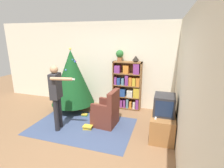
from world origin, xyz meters
TOP-DOWN VIEW (x-y plane):
  - ground_plane at (0.00, 0.00)m, footprint 14.00×14.00m
  - wall_back at (0.00, 2.26)m, footprint 8.00×0.10m
  - wall_right at (2.02, 0.00)m, footprint 0.10×8.00m
  - area_rug at (-0.20, 0.62)m, footprint 2.47×1.61m
  - bookshelf at (0.61, 2.06)m, footprint 0.85×0.27m
  - tv_stand at (1.70, 0.78)m, footprint 0.50×0.92m
  - television at (1.70, 0.78)m, footprint 0.43×0.50m
  - game_remote at (1.55, 0.50)m, footprint 0.04×0.12m
  - christmas_tree at (-0.94, 1.49)m, footprint 1.26×1.26m
  - armchair at (0.34, 0.88)m, footprint 0.61×0.60m
  - standing_person at (-0.69, 0.35)m, footprint 0.68×0.46m
  - potted_plant at (0.35, 2.06)m, footprint 0.22×0.22m
  - table_lamp at (0.83, 2.06)m, footprint 0.20×0.20m
  - book_pile_near_tree at (-0.41, 1.17)m, footprint 0.18×0.14m
  - book_pile_by_chair at (-0.02, 0.54)m, footprint 0.23×0.18m

SIDE VIEW (x-z plane):
  - ground_plane at x=0.00m, z-range 0.00..0.00m
  - area_rug at x=-0.20m, z-range 0.00..0.01m
  - book_pile_near_tree at x=-0.41m, z-range 0.00..0.06m
  - book_pile_by_chair at x=-0.02m, z-range 0.00..0.09m
  - tv_stand at x=1.70m, z-range 0.00..0.53m
  - armchair at x=0.34m, z-range -0.14..0.78m
  - game_remote at x=1.55m, z-range 0.53..0.56m
  - bookshelf at x=0.61m, z-range -0.02..1.43m
  - television at x=1.70m, z-range 0.53..0.97m
  - standing_person at x=-0.69m, z-range 0.14..1.69m
  - christmas_tree at x=-0.94m, z-range 0.07..1.94m
  - wall_back at x=0.00m, z-range 0.00..2.60m
  - wall_right at x=2.02m, z-range 0.00..2.60m
  - table_lamp at x=0.83m, z-range 1.47..1.65m
  - potted_plant at x=0.35m, z-range 1.48..1.81m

